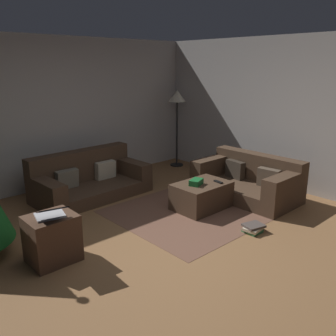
{
  "coord_description": "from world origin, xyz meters",
  "views": [
    {
      "loc": [
        -2.6,
        -2.88,
        2.13
      ],
      "look_at": [
        0.64,
        0.66,
        0.75
      ],
      "focal_mm": 38.79,
      "sensor_mm": 36.0,
      "label": 1
    }
  ],
  "objects_px": {
    "couch_left": "(88,180)",
    "book_stack": "(253,228)",
    "ottoman": "(202,196)",
    "gift_box": "(196,182)",
    "couch_right": "(249,181)",
    "laptop": "(51,213)",
    "side_table": "(52,239)",
    "corner_lamp": "(177,102)",
    "tv_remote": "(218,182)"
  },
  "relations": [
    {
      "from": "couch_right",
      "to": "laptop",
      "type": "xyz_separation_m",
      "value": [
        -3.35,
        0.18,
        0.33
      ]
    },
    {
      "from": "gift_box",
      "to": "side_table",
      "type": "relative_size",
      "value": 0.43
    },
    {
      "from": "ottoman",
      "to": "corner_lamp",
      "type": "height_order",
      "value": "corner_lamp"
    },
    {
      "from": "gift_box",
      "to": "couch_left",
      "type": "bearing_deg",
      "value": 117.53
    },
    {
      "from": "couch_left",
      "to": "gift_box",
      "type": "bearing_deg",
      "value": 115.28
    },
    {
      "from": "gift_box",
      "to": "laptop",
      "type": "bearing_deg",
      "value": -179.96
    },
    {
      "from": "couch_left",
      "to": "couch_right",
      "type": "height_order",
      "value": "couch_left"
    },
    {
      "from": "couch_right",
      "to": "corner_lamp",
      "type": "bearing_deg",
      "value": -11.8
    },
    {
      "from": "couch_right",
      "to": "book_stack",
      "type": "distance_m",
      "value": 1.39
    },
    {
      "from": "ottoman",
      "to": "couch_left",
      "type": "bearing_deg",
      "value": 120.48
    },
    {
      "from": "couch_right",
      "to": "gift_box",
      "type": "xyz_separation_m",
      "value": [
        -1.08,
        0.18,
        0.17
      ]
    },
    {
      "from": "corner_lamp",
      "to": "couch_left",
      "type": "bearing_deg",
      "value": -171.48
    },
    {
      "from": "couch_right",
      "to": "corner_lamp",
      "type": "height_order",
      "value": "corner_lamp"
    },
    {
      "from": "tv_remote",
      "to": "book_stack",
      "type": "distance_m",
      "value": 1.0
    },
    {
      "from": "book_stack",
      "to": "couch_left",
      "type": "bearing_deg",
      "value": 107.79
    },
    {
      "from": "gift_box",
      "to": "side_table",
      "type": "height_order",
      "value": "side_table"
    },
    {
      "from": "couch_left",
      "to": "laptop",
      "type": "height_order",
      "value": "couch_left"
    },
    {
      "from": "couch_left",
      "to": "tv_remote",
      "type": "bearing_deg",
      "value": 121.03
    },
    {
      "from": "ottoman",
      "to": "tv_remote",
      "type": "relative_size",
      "value": 5.27
    },
    {
      "from": "tv_remote",
      "to": "side_table",
      "type": "distance_m",
      "value": 2.59
    },
    {
      "from": "couch_right",
      "to": "side_table",
      "type": "distance_m",
      "value": 3.34
    },
    {
      "from": "ottoman",
      "to": "tv_remote",
      "type": "distance_m",
      "value": 0.33
    },
    {
      "from": "couch_right",
      "to": "laptop",
      "type": "relative_size",
      "value": 3.45
    },
    {
      "from": "couch_left",
      "to": "ottoman",
      "type": "relative_size",
      "value": 2.24
    },
    {
      "from": "couch_right",
      "to": "tv_remote",
      "type": "relative_size",
      "value": 10.36
    },
    {
      "from": "ottoman",
      "to": "gift_box",
      "type": "bearing_deg",
      "value": 175.73
    },
    {
      "from": "couch_left",
      "to": "ottoman",
      "type": "bearing_deg",
      "value": 118.23
    },
    {
      "from": "couch_left",
      "to": "side_table",
      "type": "relative_size",
      "value": 3.51
    },
    {
      "from": "couch_left",
      "to": "book_stack",
      "type": "xyz_separation_m",
      "value": [
        0.86,
        -2.69,
        -0.21
      ]
    },
    {
      "from": "book_stack",
      "to": "ottoman",
      "type": "bearing_deg",
      "value": 83.55
    },
    {
      "from": "side_table",
      "to": "laptop",
      "type": "xyz_separation_m",
      "value": [
        -0.01,
        -0.06,
        0.33
      ]
    },
    {
      "from": "corner_lamp",
      "to": "tv_remote",
      "type": "bearing_deg",
      "value": -119.07
    },
    {
      "from": "couch_right",
      "to": "tv_remote",
      "type": "bearing_deg",
      "value": 87.36
    },
    {
      "from": "couch_right",
      "to": "laptop",
      "type": "bearing_deg",
      "value": 86.54
    },
    {
      "from": "side_table",
      "to": "book_stack",
      "type": "height_order",
      "value": "side_table"
    },
    {
      "from": "couch_left",
      "to": "book_stack",
      "type": "relative_size",
      "value": 6.3
    },
    {
      "from": "laptop",
      "to": "gift_box",
      "type": "bearing_deg",
      "value": 0.04
    },
    {
      "from": "ottoman",
      "to": "gift_box",
      "type": "xyz_separation_m",
      "value": [
        -0.12,
        0.01,
        0.24
      ]
    },
    {
      "from": "couch_left",
      "to": "corner_lamp",
      "type": "height_order",
      "value": "corner_lamp"
    },
    {
      "from": "couch_right",
      "to": "side_table",
      "type": "height_order",
      "value": "couch_right"
    },
    {
      "from": "gift_box",
      "to": "ottoman",
      "type": "bearing_deg",
      "value": -4.27
    },
    {
      "from": "ottoman",
      "to": "book_stack",
      "type": "relative_size",
      "value": 2.81
    },
    {
      "from": "couch_right",
      "to": "side_table",
      "type": "bearing_deg",
      "value": 85.44
    },
    {
      "from": "couch_left",
      "to": "ottoman",
      "type": "height_order",
      "value": "couch_left"
    },
    {
      "from": "corner_lamp",
      "to": "book_stack",
      "type": "bearing_deg",
      "value": -116.63
    },
    {
      "from": "couch_left",
      "to": "gift_box",
      "type": "xyz_separation_m",
      "value": [
        0.86,
        -1.65,
        0.17
      ]
    },
    {
      "from": "couch_left",
      "to": "book_stack",
      "type": "bearing_deg",
      "value": 105.53
    },
    {
      "from": "gift_box",
      "to": "book_stack",
      "type": "xyz_separation_m",
      "value": [
        0.0,
        -1.03,
        -0.39
      ]
    },
    {
      "from": "ottoman",
      "to": "book_stack",
      "type": "height_order",
      "value": "ottoman"
    },
    {
      "from": "couch_left",
      "to": "book_stack",
      "type": "height_order",
      "value": "couch_left"
    }
  ]
}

